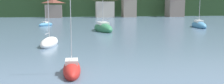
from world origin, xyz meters
TOP-DOWN VIEW (x-y plane):
  - shore_building_west at (-9.72, 121.57)m, footprint 6.45×4.21m
  - shore_building_westcentral at (9.72, 121.57)m, footprint 7.33×4.21m
  - shore_building_central at (19.43, 121.92)m, footprint 5.43×4.95m
  - shore_building_eastcentral at (38.86, 122.45)m, footprint 6.59×6.07m
  - sailboat_far_2 at (-9.44, 83.04)m, footprint 3.67×4.31m
  - sailboat_far_3 at (1.87, 68.85)m, footprint 3.71×8.16m
  - sailboat_mid_4 at (-4.11, 40.61)m, footprint 1.27×4.23m
  - sailboat_far_5 at (22.98, 73.16)m, footprint 3.76×8.01m
  - sailboat_mid_11 at (-6.52, 53.52)m, footprint 2.50×5.56m

SIDE VIEW (x-z plane):
  - sailboat_far_2 at x=-9.44m, z-range -2.16..2.70m
  - sailboat_mid_4 at x=-4.11m, z-range -2.79..3.39m
  - sailboat_mid_11 at x=-6.52m, z-range -3.59..4.21m
  - sailboat_far_5 at x=22.98m, z-range -4.85..5.79m
  - sailboat_far_3 at x=1.87m, z-range -5.71..6.77m
  - shore_building_west at x=-9.72m, z-range -0.10..6.76m
  - shore_building_westcentral at x=9.72m, z-range -0.12..7.98m
  - shore_building_central at x=19.43m, z-range -0.16..10.34m
  - shore_building_eastcentral at x=38.86m, z-range -0.18..11.61m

